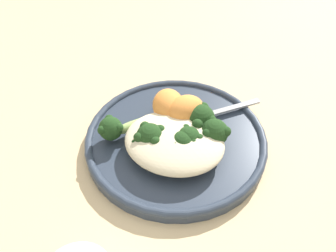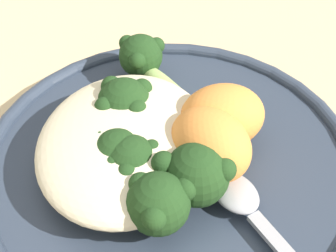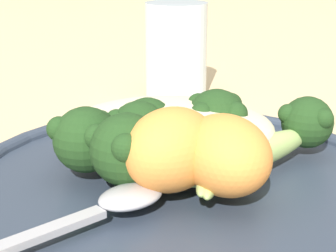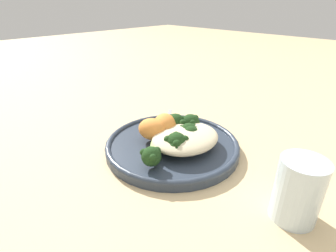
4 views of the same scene
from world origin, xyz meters
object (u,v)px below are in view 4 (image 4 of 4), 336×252
spoon (167,124)px  water_glass (298,190)px  broccoli_stalk_3 (185,135)px  sweet_potato_chunk_1 (164,125)px  broccoli_stalk_1 (169,145)px  broccoli_stalk_6 (174,124)px  broccoli_stalk_5 (184,125)px  quinoa_mound (184,138)px  broccoli_stalk_2 (174,142)px  broccoli_stalk_0 (153,151)px  sweet_potato_chunk_0 (153,129)px  plate (174,146)px  broccoli_stalk_4 (185,133)px

spoon → water_glass: (0.05, 0.31, 0.02)m
broccoli_stalk_3 → sweet_potato_chunk_1: sweet_potato_chunk_1 is taller
broccoli_stalk_1 → broccoli_stalk_6: size_ratio=1.27×
broccoli_stalk_5 → quinoa_mound: bearing=-119.4°
broccoli_stalk_2 → broccoli_stalk_5: size_ratio=1.04×
water_glass → broccoli_stalk_2: bearing=-86.8°
broccoli_stalk_1 → broccoli_stalk_5: 0.08m
broccoli_stalk_3 → broccoli_stalk_1: bearing=-120.0°
broccoli_stalk_6 → sweet_potato_chunk_1: (0.02, -0.01, 0.00)m
broccoli_stalk_0 → broccoli_stalk_3: broccoli_stalk_3 is taller
broccoli_stalk_0 → broccoli_stalk_6: broccoli_stalk_6 is taller
broccoli_stalk_0 → water_glass: water_glass is taller
broccoli_stalk_2 → sweet_potato_chunk_0: sweet_potato_chunk_0 is taller
broccoli_stalk_0 → broccoli_stalk_2: (-0.05, 0.01, 0.00)m
spoon → broccoli_stalk_0: bearing=175.2°
broccoli_stalk_0 → broccoli_stalk_5: broccoli_stalk_5 is taller
spoon → broccoli_stalk_5: bearing=-125.7°
plate → sweet_potato_chunk_1: sweet_potato_chunk_1 is taller
broccoli_stalk_5 → broccoli_stalk_4: bearing=-117.1°
broccoli_stalk_0 → broccoli_stalk_1: 0.04m
broccoli_stalk_4 → water_glass: (0.03, 0.24, 0.01)m
broccoli_stalk_1 → broccoli_stalk_5: broccoli_stalk_5 is taller
sweet_potato_chunk_0 → spoon: bearing=-160.7°
broccoli_stalk_5 → broccoli_stalk_3: bearing=-117.2°
broccoli_stalk_3 → broccoli_stalk_6: bearing=132.4°
broccoli_stalk_3 → quinoa_mound: bearing=-85.8°
broccoli_stalk_2 → spoon: size_ratio=1.08×
broccoli_stalk_3 → broccoli_stalk_5: size_ratio=0.95×
water_glass → quinoa_mound: bearing=-93.8°
quinoa_mound → broccoli_stalk_4: broccoli_stalk_4 is taller
broccoli_stalk_3 → spoon: 0.08m
broccoli_stalk_4 → broccoli_stalk_5: bearing=94.2°
water_glass → broccoli_stalk_3: bearing=-96.5°
broccoli_stalk_5 → water_glass: water_glass is taller
broccoli_stalk_6 → broccoli_stalk_2: bearing=-128.8°
broccoli_stalk_4 → spoon: broccoli_stalk_4 is taller
broccoli_stalk_1 → spoon: (-0.07, -0.08, -0.01)m
plate → broccoli_stalk_3: (-0.01, 0.02, 0.03)m
plate → broccoli_stalk_4: broccoli_stalk_4 is taller
broccoli_stalk_6 → water_glass: (0.04, 0.28, 0.01)m
plate → broccoli_stalk_3: broccoli_stalk_3 is taller
broccoli_stalk_1 → broccoli_stalk_4: 0.05m
spoon → sweet_potato_chunk_0: bearing=160.3°
broccoli_stalk_3 → water_glass: size_ratio=1.09×
broccoli_stalk_1 → broccoli_stalk_6: bearing=144.5°
broccoli_stalk_3 → sweet_potato_chunk_0: 0.07m
broccoli_stalk_5 → broccoli_stalk_6: broccoli_stalk_6 is taller
quinoa_mound → broccoli_stalk_2: bearing=-3.9°
broccoli_stalk_4 → broccoli_stalk_0: bearing=-126.5°
broccoli_stalk_5 → broccoli_stalk_0: bearing=-147.3°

